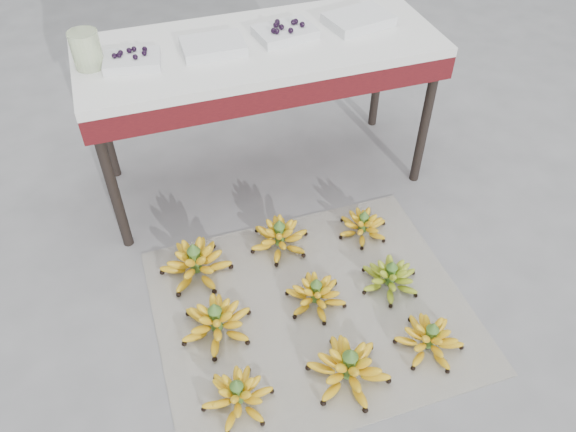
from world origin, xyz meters
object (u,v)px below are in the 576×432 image
object	(u,v)px
bunch_mid_center	(316,294)
bunch_back_right	(363,225)
vendor_table	(260,60)
tray_far_right	(358,20)
bunch_front_center	(349,368)
glass_jar	(86,50)
bunch_mid_left	(216,322)
bunch_mid_right	(390,277)
bunch_back_left	(196,263)
bunch_front_right	(430,339)
tray_left	(213,46)
bunch_back_center	(279,237)
tray_far_left	(132,60)
tray_right	(285,32)
bunch_front_left	(238,395)
newspaper_mat	(312,309)

from	to	relation	value
bunch_mid_center	bunch_back_right	world-z (taller)	bunch_mid_center
vendor_table	tray_far_right	distance (m)	0.48
bunch_front_center	vendor_table	distance (m)	1.35
glass_jar	vendor_table	bearing A→B (deg)	-1.08
bunch_mid_left	bunch_mid_center	size ratio (longest dim) A/B	1.12
vendor_table	glass_jar	bearing A→B (deg)	178.92
bunch_mid_right	vendor_table	world-z (taller)	vendor_table
bunch_mid_right	bunch_back_right	xyz separation A→B (m)	(0.02, 0.32, -0.00)
bunch_mid_right	bunch_back_left	world-z (taller)	bunch_back_left
bunch_front_right	tray_left	distance (m)	1.46
bunch_back_center	tray_far_left	distance (m)	0.97
bunch_back_left	bunch_mid_left	bearing A→B (deg)	-68.27
bunch_front_center	tray_right	xyz separation A→B (m)	(0.16, 1.22, 0.70)
bunch_back_center	glass_jar	world-z (taller)	glass_jar
bunch_back_left	vendor_table	bearing A→B (deg)	68.02
bunch_back_right	vendor_table	distance (m)	0.87
bunch_back_right	glass_jar	world-z (taller)	glass_jar
tray_far_left	tray_right	xyz separation A→B (m)	(0.65, 0.04, 0.00)
bunch_front_left	bunch_back_left	bearing A→B (deg)	101.95
tray_far_right	glass_jar	distance (m)	1.17
tray_far_left	bunch_front_left	bearing A→B (deg)	-85.63
bunch_front_left	bunch_front_right	distance (m)	0.75
bunch_mid_left	tray_far_right	size ratio (longest dim) A/B	1.04
tray_far_left	bunch_back_center	bearing A→B (deg)	-45.79
vendor_table	bunch_front_center	bearing A→B (deg)	-91.81
bunch_mid_left	glass_jar	xyz separation A→B (m)	(-0.25, 0.87, 0.76)
bunch_mid_center	glass_jar	distance (m)	1.33
bunch_front_right	tray_left	xyz separation A→B (m)	(-0.51, 1.17, 0.71)
bunch_front_left	newspaper_mat	bearing A→B (deg)	48.36
bunch_mid_left	newspaper_mat	bearing A→B (deg)	-10.47
bunch_front_center	bunch_front_right	distance (m)	0.34
bunch_mid_right	tray_right	world-z (taller)	tray_right
bunch_mid_center	vendor_table	bearing A→B (deg)	77.14
bunch_front_left	bunch_mid_center	bearing A→B (deg)	48.97
bunch_mid_right	bunch_mid_center	bearing A→B (deg)	-172.93
bunch_front_right	bunch_back_left	bearing A→B (deg)	121.04
bunch_back_left	bunch_back_right	xyz separation A→B (m)	(0.78, -0.00, -0.01)
bunch_mid_center	tray_right	size ratio (longest dim) A/B	1.06
glass_jar	tray_right	bearing A→B (deg)	-0.06
bunch_mid_center	glass_jar	xyz separation A→B (m)	(-0.67, 0.86, 0.76)
glass_jar	bunch_front_left	bearing A→B (deg)	-78.11
tray_left	bunch_mid_left	bearing A→B (deg)	-106.26
bunch_mid_right	tray_far_left	xyz separation A→B (m)	(-0.83, 0.84, 0.71)
bunch_mid_left	tray_far_right	world-z (taller)	tray_far_right
bunch_back_center	bunch_mid_right	bearing A→B (deg)	-50.37
newspaper_mat	bunch_front_left	world-z (taller)	bunch_front_left
bunch_mid_center	vendor_table	distance (m)	1.04
bunch_front_right	tray_far_right	size ratio (longest dim) A/B	1.05
bunch_back_left	tray_right	xyz separation A→B (m)	(0.58, 0.55, 0.70)
bunch_front_center	bunch_back_left	world-z (taller)	same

